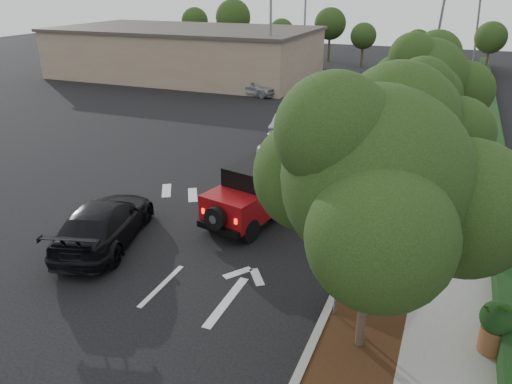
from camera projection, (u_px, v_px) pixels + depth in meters
The scene contains 19 objects.
ground at pixel (162, 286), 13.87m from camera, with size 120.00×120.00×0.00m, color black.
curb at pixel (391, 167), 22.51m from camera, with size 0.20×70.00×0.15m, color #9E9B93.
planting_strip at pixel (414, 171), 22.17m from camera, with size 1.80×70.00×0.12m, color black.
sidewalk at pixel (460, 176), 21.52m from camera, with size 2.00×70.00×0.12m, color gray.
hedge at pixel (497, 173), 20.90m from camera, with size 0.80×70.00×0.80m, color black.
commercial_building at pixel (186, 53), 44.25m from camera, with size 22.00×12.00×4.00m, color gray.
transmission_tower at pixel (453, 62), 52.83m from camera, with size 7.00×4.00×28.00m, color slate, non-canonical shape.
street_tree_near at pixel (359, 348), 11.51m from camera, with size 3.80×3.80×5.92m, color black, non-canonical shape.
street_tree_mid at pixel (398, 223), 17.50m from camera, with size 3.20×3.20×5.32m, color black, non-canonical shape.
street_tree_far at pixel (416, 165), 23.05m from camera, with size 3.40×3.40×5.62m, color black, non-canonical shape.
light_pole_a at pixel (270, 92), 38.34m from camera, with size 2.00×0.22×9.00m, color slate, non-canonical shape.
light_pole_b at pixel (303, 68), 48.94m from camera, with size 2.00×0.22×9.00m, color slate, non-canonical shape.
red_jeep at pixel (256, 193), 17.32m from camera, with size 2.56×4.17×2.04m.
silver_suv_ahead at pixel (283, 166), 20.95m from camera, with size 2.25×4.89×1.36m, color #AEB1B6.
black_suv_oncoming at pixel (104, 222), 15.92m from camera, with size 2.00×4.93×1.43m, color black.
silver_sedan_oncoming at pixel (296, 123), 26.98m from camera, with size 1.63×4.67×1.54m, color #989BA0.
parked_suv at pixel (254, 86), 37.15m from camera, with size 1.60×3.98×1.36m, color #9A9CA1.
speed_hump_sign at pixel (338, 266), 11.97m from camera, with size 1.02×0.14×2.19m.
terracotta_planter at pixel (497, 322), 10.96m from camera, with size 0.76×0.76×1.32m.
Camera 1 is at (6.84, -9.93, 7.79)m, focal length 35.00 mm.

